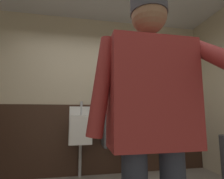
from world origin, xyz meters
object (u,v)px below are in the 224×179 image
at_px(urinal_left, 81,129).
at_px(soap_dispenser, 158,96).
at_px(urinal_middle, 125,128).
at_px(person, 153,114).

relative_size(urinal_left, soap_dispenser, 6.89).
height_order(urinal_middle, soap_dispenser, soap_dispenser).
xyz_separation_m(urinal_left, urinal_middle, (0.75, 0.00, 0.00)).
bearing_deg(person, urinal_left, 100.32).
bearing_deg(person, soap_dispenser, 63.30).
relative_size(urinal_left, person, 0.71).
height_order(urinal_middle, person, person).
distance_m(urinal_left, soap_dispenser, 1.57).
height_order(urinal_left, soap_dispenser, soap_dispenser).
bearing_deg(urinal_left, person, -79.68).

